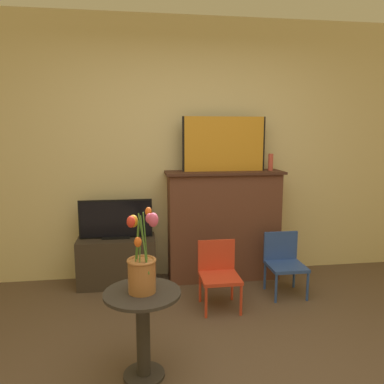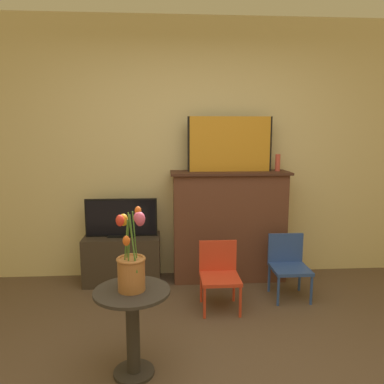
% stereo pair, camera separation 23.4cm
% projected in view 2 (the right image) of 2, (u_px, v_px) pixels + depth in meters
% --- Properties ---
extents(wall_back, '(8.00, 0.06, 2.70)m').
position_uv_depth(wall_back, '(195.00, 150.00, 3.96)').
color(wall_back, beige).
rests_on(wall_back, ground).
extents(fireplace_mantel, '(1.21, 0.38, 1.14)m').
position_uv_depth(fireplace_mantel, '(229.00, 224.00, 3.91)').
color(fireplace_mantel, brown).
rests_on(fireplace_mantel, ground).
extents(painting, '(0.86, 0.03, 0.55)m').
position_uv_depth(painting, '(230.00, 144.00, 3.79)').
color(painting, black).
rests_on(painting, fireplace_mantel).
extents(mantel_candle, '(0.05, 0.05, 0.17)m').
position_uv_depth(mantel_candle, '(278.00, 163.00, 3.84)').
color(mantel_candle, '#CC4C3D').
rests_on(mantel_candle, fireplace_mantel).
extents(tv_stand, '(0.77, 0.37, 0.49)m').
position_uv_depth(tv_stand, '(123.00, 259.00, 3.86)').
color(tv_stand, '#382D23').
rests_on(tv_stand, ground).
extents(tv_monitor, '(0.72, 0.12, 0.39)m').
position_uv_depth(tv_monitor, '(121.00, 218.00, 3.80)').
color(tv_monitor, black).
rests_on(tv_monitor, tv_stand).
extents(chair_red, '(0.34, 0.34, 0.58)m').
position_uv_depth(chair_red, '(219.00, 272.00, 3.30)').
color(chair_red, red).
rests_on(chair_red, ground).
extents(chair_blue, '(0.34, 0.34, 0.58)m').
position_uv_depth(chair_blue, '(288.00, 262.00, 3.52)').
color(chair_blue, '#2D4C99').
rests_on(chair_blue, ground).
extents(side_table, '(0.48, 0.48, 0.57)m').
position_uv_depth(side_table, '(133.00, 320.00, 2.36)').
color(side_table, '#332D28').
rests_on(side_table, ground).
extents(vase_tulips, '(0.19, 0.24, 0.53)m').
position_uv_depth(vase_tulips, '(131.00, 266.00, 2.30)').
color(vase_tulips, '#AD6B38').
rests_on(vase_tulips, side_table).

